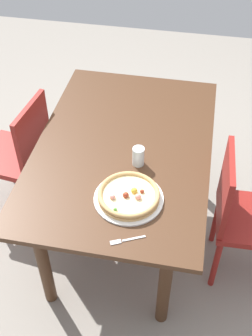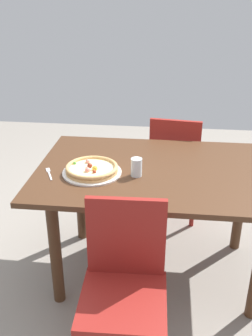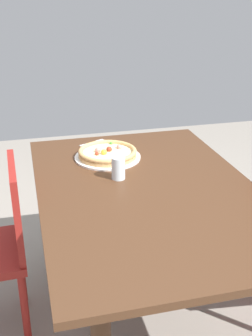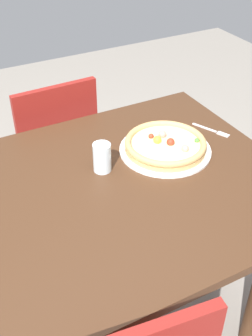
{
  "view_description": "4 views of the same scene",
  "coord_description": "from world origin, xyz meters",
  "px_view_note": "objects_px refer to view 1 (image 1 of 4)",
  "views": [
    {
      "loc": [
        -1.78,
        -0.36,
        2.35
      ],
      "look_at": [
        -0.2,
        -0.05,
        0.79
      ],
      "focal_mm": 45.7,
      "sensor_mm": 36.0,
      "label": 1
    },
    {
      "loc": [
        0.03,
        -2.09,
        1.76
      ],
      "look_at": [
        -0.2,
        -0.05,
        0.79
      ],
      "focal_mm": 40.89,
      "sensor_mm": 36.0,
      "label": 2
    },
    {
      "loc": [
        1.65,
        -0.51,
        1.63
      ],
      "look_at": [
        -0.2,
        -0.05,
        0.79
      ],
      "focal_mm": 45.39,
      "sensor_mm": 36.0,
      "label": 3
    },
    {
      "loc": [
        0.38,
        1.03,
        1.69
      ],
      "look_at": [
        -0.2,
        -0.05,
        0.79
      ],
      "focal_mm": 46.04,
      "sensor_mm": 36.0,
      "label": 4
    }
  ],
  "objects_px": {
    "chair_far": "(21,153)",
    "drinking_glass": "(138,156)",
    "dining_table": "(124,160)",
    "plate": "(129,198)",
    "fork": "(125,240)",
    "chair_near": "(242,213)",
    "pizza": "(129,195)"
  },
  "relations": [
    {
      "from": "fork",
      "to": "drinking_glass",
      "type": "height_order",
      "value": "drinking_glass"
    },
    {
      "from": "plate",
      "to": "dining_table",
      "type": "bearing_deg",
      "value": 14.71
    },
    {
      "from": "plate",
      "to": "fork",
      "type": "xyz_separation_m",
      "value": [
        -0.25,
        -0.03,
        -0.0
      ]
    },
    {
      "from": "plate",
      "to": "fork",
      "type": "bearing_deg",
      "value": -173.39
    },
    {
      "from": "dining_table",
      "to": "plate",
      "type": "relative_size",
      "value": 4.24
    },
    {
      "from": "pizza",
      "to": "fork",
      "type": "height_order",
      "value": "pizza"
    },
    {
      "from": "chair_near",
      "to": "drinking_glass",
      "type": "bearing_deg",
      "value": -92.04
    },
    {
      "from": "dining_table",
      "to": "fork",
      "type": "xyz_separation_m",
      "value": [
        -0.64,
        -0.13,
        0.11
      ]
    },
    {
      "from": "plate",
      "to": "fork",
      "type": "relative_size",
      "value": 2.22
    },
    {
      "from": "dining_table",
      "to": "chair_far",
      "type": "relative_size",
      "value": 1.65
    },
    {
      "from": "dining_table",
      "to": "drinking_glass",
      "type": "xyz_separation_m",
      "value": [
        -0.13,
        -0.11,
        0.16
      ]
    },
    {
      "from": "chair_far",
      "to": "fork",
      "type": "xyz_separation_m",
      "value": [
        -0.75,
        -0.84,
        0.28
      ]
    },
    {
      "from": "chair_near",
      "to": "chair_far",
      "type": "bearing_deg",
      "value": -101.67
    },
    {
      "from": "plate",
      "to": "chair_far",
      "type": "bearing_deg",
      "value": 58.07
    },
    {
      "from": "plate",
      "to": "chair_near",
      "type": "bearing_deg",
      "value": -66.63
    },
    {
      "from": "dining_table",
      "to": "drinking_glass",
      "type": "height_order",
      "value": "drinking_glass"
    },
    {
      "from": "drinking_glass",
      "to": "plate",
      "type": "bearing_deg",
      "value": 179.42
    },
    {
      "from": "pizza",
      "to": "fork",
      "type": "distance_m",
      "value": 0.25
    },
    {
      "from": "dining_table",
      "to": "chair_near",
      "type": "xyz_separation_m",
      "value": [
        -0.13,
        -0.7,
        -0.17
      ]
    },
    {
      "from": "dining_table",
      "to": "chair_near",
      "type": "relative_size",
      "value": 1.65
    },
    {
      "from": "plate",
      "to": "drinking_glass",
      "type": "xyz_separation_m",
      "value": [
        0.26,
        -0.0,
        0.05
      ]
    },
    {
      "from": "fork",
      "to": "chair_near",
      "type": "bearing_deg",
      "value": -162.94
    },
    {
      "from": "chair_far",
      "to": "drinking_glass",
      "type": "distance_m",
      "value": 0.91
    },
    {
      "from": "chair_near",
      "to": "plate",
      "type": "distance_m",
      "value": 0.71
    },
    {
      "from": "chair_far",
      "to": "drinking_glass",
      "type": "height_order",
      "value": "chair_far"
    },
    {
      "from": "chair_near",
      "to": "fork",
      "type": "xyz_separation_m",
      "value": [
        -0.51,
        0.57,
        0.28
      ]
    },
    {
      "from": "pizza",
      "to": "dining_table",
      "type": "bearing_deg",
      "value": 14.71
    },
    {
      "from": "dining_table",
      "to": "fork",
      "type": "height_order",
      "value": "fork"
    },
    {
      "from": "dining_table",
      "to": "chair_near",
      "type": "distance_m",
      "value": 0.74
    },
    {
      "from": "plate",
      "to": "drinking_glass",
      "type": "height_order",
      "value": "drinking_glass"
    },
    {
      "from": "chair_far",
      "to": "pizza",
      "type": "height_order",
      "value": "chair_far"
    },
    {
      "from": "fork",
      "to": "chair_far",
      "type": "bearing_deg",
      "value": -66.73
    }
  ]
}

